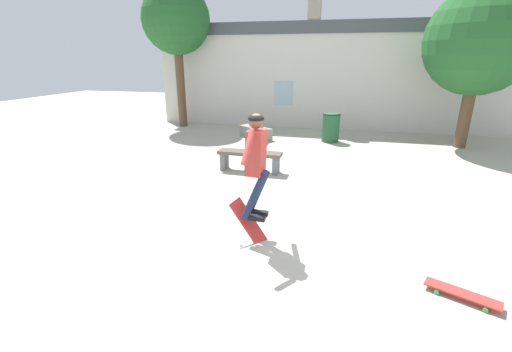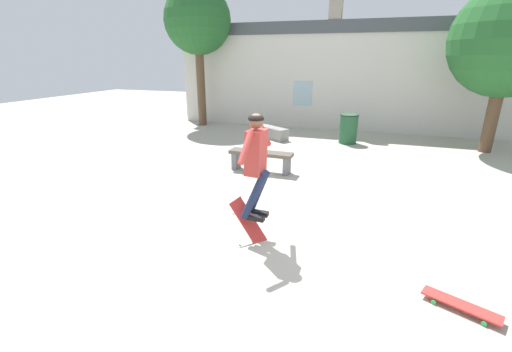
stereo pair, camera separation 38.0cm
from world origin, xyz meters
The scene contains 10 objects.
ground_plane centered at (0.00, 0.00, 0.00)m, with size 40.00×40.00×0.00m, color #B2AD9E.
building_backdrop centered at (0.00, 8.71, 2.01)m, with size 13.73×0.52×4.68m.
tree_right centered at (4.31, 6.71, 3.03)m, with size 2.99×2.99×4.54m.
tree_left centered at (-5.44, 7.82, 3.88)m, with size 2.48×2.48×5.17m.
park_bench centered at (-1.33, 2.87, 0.35)m, with size 1.54×0.40×0.49m.
skate_ledge centered at (-2.06, 6.35, 0.20)m, with size 1.25×1.00×0.39m.
trash_bin centered at (0.41, 6.50, 0.48)m, with size 0.59×0.59×0.92m.
skater centered at (-0.39, -0.25, 1.28)m, with size 0.39×1.15×1.55m.
skateboard_flipping centered at (-0.47, -0.30, 0.24)m, with size 0.63×0.28×0.79m.
skateboard_resting centered at (2.23, -1.01, 0.07)m, with size 0.79×0.48×0.08m.
Camera 1 is at (0.74, -4.73, 2.62)m, focal length 24.00 mm.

